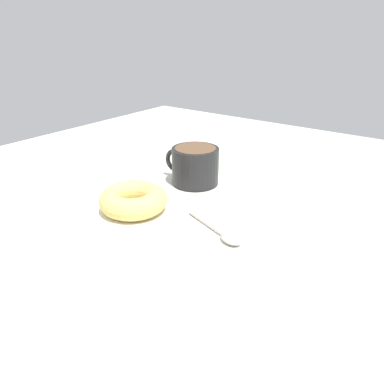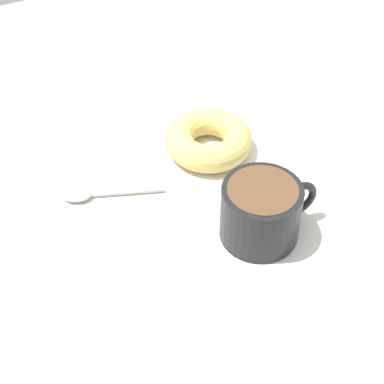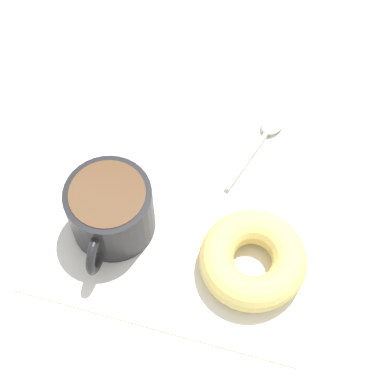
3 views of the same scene
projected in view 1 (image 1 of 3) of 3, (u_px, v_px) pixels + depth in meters
ground_plane at (202, 206)px, 66.13cm from camera, size 120.00×120.00×2.00cm
napkin at (192, 203)px, 64.50cm from camera, size 30.98×30.98×0.30cm
coffee_cup at (195, 165)px, 71.12cm from camera, size 8.94×11.72×7.06cm
donut at (133, 200)px, 61.27cm from camera, size 11.12×11.12×3.62cm
spoon at (224, 234)px, 53.89cm from camera, size 5.47×12.06×0.90cm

